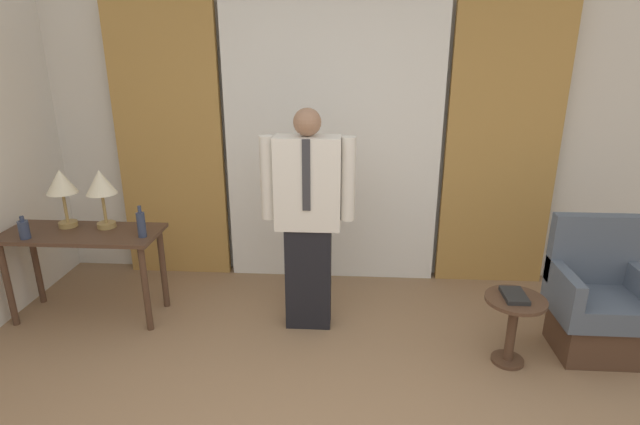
# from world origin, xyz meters

# --- Properties ---
(wall_back) EXTENTS (10.00, 0.06, 2.70)m
(wall_back) POSITION_xyz_m (0.00, 3.01, 1.35)
(wall_back) COLOR silver
(wall_back) RESTS_ON ground_plane
(curtain_sheer_center) EXTENTS (1.88, 0.06, 2.58)m
(curtain_sheer_center) POSITION_xyz_m (0.00, 2.88, 1.29)
(curtain_sheer_center) COLOR white
(curtain_sheer_center) RESTS_ON ground_plane
(curtain_drape_left) EXTENTS (0.95, 0.06, 2.58)m
(curtain_drape_left) POSITION_xyz_m (-1.46, 2.88, 1.29)
(curtain_drape_left) COLOR #B28442
(curtain_drape_left) RESTS_ON ground_plane
(curtain_drape_right) EXTENTS (0.95, 0.06, 2.58)m
(curtain_drape_right) POSITION_xyz_m (1.46, 2.88, 1.29)
(curtain_drape_right) COLOR #B28442
(curtain_drape_right) RESTS_ON ground_plane
(desk) EXTENTS (1.20, 0.48, 0.72)m
(desk) POSITION_xyz_m (-1.90, 2.01, 0.61)
(desk) COLOR #4C3323
(desk) RESTS_ON ground_plane
(table_lamp_left) EXTENTS (0.23, 0.23, 0.46)m
(table_lamp_left) POSITION_xyz_m (-2.05, 2.12, 1.07)
(table_lamp_left) COLOR #9E7F47
(table_lamp_left) RESTS_ON desk
(table_lamp_right) EXTENTS (0.23, 0.23, 0.46)m
(table_lamp_right) POSITION_xyz_m (-1.74, 2.12, 1.07)
(table_lamp_right) COLOR #9E7F47
(table_lamp_right) RESTS_ON desk
(bottle_near_edge) EXTENTS (0.06, 0.06, 0.24)m
(bottle_near_edge) POSITION_xyz_m (-1.38, 1.94, 0.83)
(bottle_near_edge) COLOR #2D3851
(bottle_near_edge) RESTS_ON desk
(bottle_by_lamp) EXTENTS (0.08, 0.08, 0.17)m
(bottle_by_lamp) POSITION_xyz_m (-2.23, 1.85, 0.80)
(bottle_by_lamp) COLOR #2D3851
(bottle_by_lamp) RESTS_ON desk
(person) EXTENTS (0.68, 0.22, 1.68)m
(person) POSITION_xyz_m (-0.14, 2.00, 0.91)
(person) COLOR black
(person) RESTS_ON ground_plane
(armchair) EXTENTS (0.61, 0.53, 0.97)m
(armchair) POSITION_xyz_m (1.91, 1.78, 0.36)
(armchair) COLOR #4C3323
(armchair) RESTS_ON ground_plane
(side_table) EXTENTS (0.40, 0.40, 0.49)m
(side_table) POSITION_xyz_m (1.28, 1.59, 0.34)
(side_table) COLOR #4C3323
(side_table) RESTS_ON ground_plane
(book) EXTENTS (0.15, 0.23, 0.03)m
(book) POSITION_xyz_m (1.27, 1.60, 0.51)
(book) COLOR black
(book) RESTS_ON side_table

